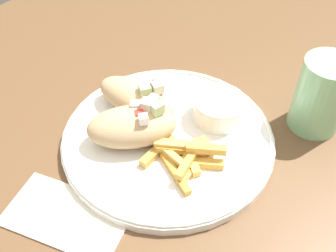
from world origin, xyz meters
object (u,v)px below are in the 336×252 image
object	(u,v)px
fries_pile	(183,155)
water_glass	(321,98)
sauce_ramekin	(216,106)
plate	(168,137)
pita_sandwich_near	(132,126)
pita_sandwich_far	(137,97)

from	to	relation	value
fries_pile	water_glass	bearing A→B (deg)	58.83
sauce_ramekin	plate	bearing A→B (deg)	-114.61
sauce_ramekin	pita_sandwich_near	bearing A→B (deg)	-122.53
fries_pile	sauce_ramekin	xyz separation A→B (m)	(-0.01, 0.10, 0.01)
pita_sandwich_near	water_glass	bearing A→B (deg)	1.24
sauce_ramekin	pita_sandwich_far	bearing A→B (deg)	-151.50
water_glass	pita_sandwich_far	bearing A→B (deg)	-147.61
pita_sandwich_near	sauce_ramekin	size ratio (longest dim) A/B	1.75
water_glass	plate	bearing A→B (deg)	-134.03
water_glass	sauce_ramekin	bearing A→B (deg)	-144.52
pita_sandwich_near	fries_pile	size ratio (longest dim) A/B	1.20
plate	water_glass	distance (m)	0.24
sauce_ramekin	fries_pile	bearing A→B (deg)	-84.51
fries_pile	sauce_ramekin	size ratio (longest dim) A/B	1.46
plate	sauce_ramekin	size ratio (longest dim) A/B	3.89
plate	water_glass	world-z (taller)	water_glass
plate	pita_sandwich_far	size ratio (longest dim) A/B	2.31
pita_sandwich_near	fries_pile	xyz separation A→B (m)	(0.08, 0.01, -0.02)
sauce_ramekin	water_glass	distance (m)	0.16
fries_pile	pita_sandwich_far	bearing A→B (deg)	159.68
pita_sandwich_near	pita_sandwich_far	distance (m)	0.07
pita_sandwich_near	sauce_ramekin	distance (m)	0.13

